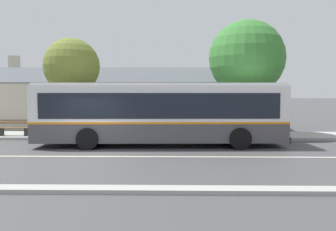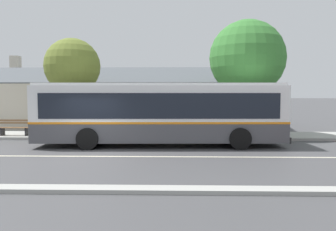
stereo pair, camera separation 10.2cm
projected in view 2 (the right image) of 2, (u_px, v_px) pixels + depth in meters
name	position (u px, v px, depth m)	size (l,w,h in m)	color
ground_plane	(84.00, 156.00, 13.34)	(300.00, 300.00, 0.00)	#424244
sidewalk_far	(112.00, 135.00, 19.32)	(60.00, 3.00, 0.15)	#9E9E99
curb_near	(33.00, 189.00, 8.59)	(60.00, 0.50, 0.12)	#9E9E99
lane_divider_stripe	(84.00, 156.00, 13.34)	(60.00, 0.16, 0.01)	beige
community_building	(95.00, 103.00, 26.56)	(25.63, 8.50, 5.66)	beige
transit_bus	(160.00, 112.00, 16.04)	(12.06, 3.02, 3.05)	#47474C
bench_by_building	(14.00, 128.00, 18.68)	(1.79, 0.51, 0.94)	brown
bench_down_street	(101.00, 128.00, 18.76)	(1.66, 0.51, 0.94)	brown
street_tree_primary	(247.00, 58.00, 19.59)	(4.53, 4.53, 6.93)	#4C3828
street_tree_secondary	(72.00, 66.00, 19.73)	(3.34, 3.34, 5.87)	#4C3828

